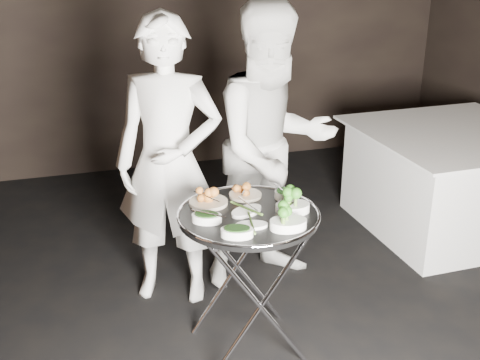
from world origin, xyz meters
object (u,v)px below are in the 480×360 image
object	(u,v)px
serving_tray	(248,215)
waiter_left	(169,164)
waiter_right	(273,148)
dining_table	(451,180)
tray_stand	(248,276)

from	to	relation	value
serving_tray	waiter_left	size ratio (longest dim) A/B	0.42
waiter_right	serving_tray	bearing A→B (deg)	-127.47
waiter_left	dining_table	bearing A→B (deg)	29.90
waiter_left	waiter_right	world-z (taller)	waiter_right
tray_stand	serving_tray	bearing A→B (deg)	0.00
tray_stand	waiter_left	xyz separation A→B (m)	(-0.28, 0.68, 0.43)
serving_tray	waiter_left	bearing A→B (deg)	112.65
serving_tray	waiter_left	distance (m)	0.74
waiter_left	waiter_right	distance (m)	0.67
waiter_left	dining_table	distance (m)	2.31
waiter_left	serving_tray	bearing A→B (deg)	-45.43
dining_table	waiter_right	bearing A→B (deg)	-169.46
tray_stand	waiter_right	size ratio (longest dim) A/B	0.45
serving_tray	waiter_left	world-z (taller)	waiter_left
dining_table	tray_stand	bearing A→B (deg)	-153.06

